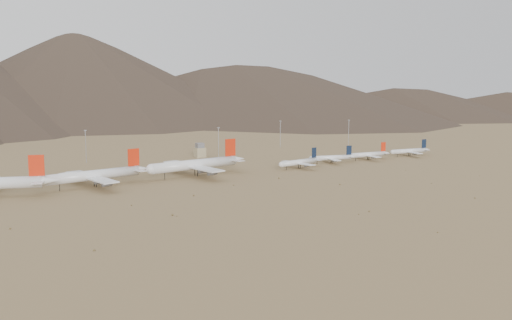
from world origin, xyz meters
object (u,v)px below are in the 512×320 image
widebody_centre (94,175)px  narrowbody_a (300,162)px  widebody_east (195,164)px  control_tower (200,151)px  narrowbody_b (332,158)px

widebody_centre → narrowbody_a: 149.28m
widebody_east → narrowbody_a: size_ratio=1.84×
widebody_east → narrowbody_a: bearing=-13.4°
widebody_east → narrowbody_a: 80.82m
widebody_centre → control_tower: widebody_centre is taller
widebody_east → narrowbody_b: widebody_east is taller
widebody_east → control_tower: size_ratio=6.47×
widebody_east → narrowbody_b: size_ratio=1.98×
narrowbody_a → narrowbody_b: 37.82m
widebody_centre → narrowbody_a: bearing=-10.5°
narrowbody_a → control_tower: (-38.15, 91.51, 0.76)m
widebody_centre → control_tower: size_ratio=5.88×
widebody_east → narrowbody_a: (80.48, -6.52, -3.43)m
narrowbody_b → control_tower: 111.25m
widebody_centre → control_tower: 143.38m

